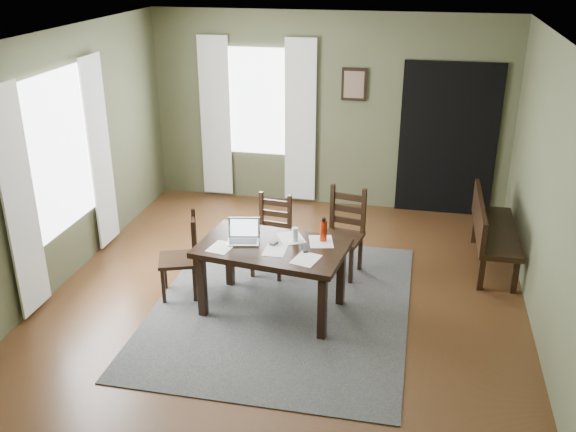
% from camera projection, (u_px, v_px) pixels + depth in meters
% --- Properties ---
extents(ground, '(5.00, 6.00, 0.01)m').
position_uv_depth(ground, '(282.00, 306.00, 6.71)').
color(ground, '#492C16').
extents(room_shell, '(5.02, 6.02, 2.71)m').
position_uv_depth(room_shell, '(281.00, 140.00, 6.01)').
color(room_shell, '#4D5134').
rests_on(room_shell, ground).
extents(rug, '(2.60, 3.20, 0.01)m').
position_uv_depth(rug, '(282.00, 305.00, 6.71)').
color(rug, '#3B3B3B').
rests_on(rug, ground).
extents(dining_table, '(1.55, 1.05, 0.72)m').
position_uv_depth(dining_table, '(272.00, 254.00, 6.39)').
color(dining_table, black).
rests_on(dining_table, rug).
extents(chair_end, '(0.51, 0.51, 0.92)m').
position_uv_depth(chair_end, '(183.00, 257.00, 6.76)').
color(chair_end, black).
rests_on(chair_end, rug).
extents(chair_back_left, '(0.44, 0.44, 0.90)m').
position_uv_depth(chair_back_left, '(272.00, 236.00, 7.25)').
color(chair_back_left, black).
rests_on(chair_back_left, rug).
extents(chair_back_right, '(0.51, 0.51, 0.99)m').
position_uv_depth(chair_back_right, '(343.00, 234.00, 7.22)').
color(chair_back_right, black).
rests_on(chair_back_right, rug).
extents(bench, '(0.46, 1.45, 0.82)m').
position_uv_depth(bench, '(490.00, 227.00, 7.38)').
color(bench, black).
rests_on(bench, ground).
extents(laptop, '(0.36, 0.31, 0.22)m').
position_uv_depth(laptop, '(244.00, 235.00, 6.45)').
color(laptop, '#B7B7BC').
rests_on(laptop, dining_table).
extents(computer_mouse, '(0.08, 0.10, 0.03)m').
position_uv_depth(computer_mouse, '(274.00, 243.00, 6.37)').
color(computer_mouse, '#3F3F42').
rests_on(computer_mouse, dining_table).
extents(tv_remote, '(0.10, 0.18, 0.02)m').
position_uv_depth(tv_remote, '(305.00, 248.00, 6.28)').
color(tv_remote, black).
rests_on(tv_remote, dining_table).
extents(drinking_glass, '(0.08, 0.08, 0.14)m').
position_uv_depth(drinking_glass, '(295.00, 234.00, 6.43)').
color(drinking_glass, silver).
rests_on(drinking_glass, dining_table).
extents(water_bottle, '(0.09, 0.09, 0.25)m').
position_uv_depth(water_bottle, '(323.00, 230.00, 6.42)').
color(water_bottle, '#B4280D').
rests_on(water_bottle, dining_table).
extents(paper_a, '(0.26, 0.31, 0.00)m').
position_uv_depth(paper_a, '(221.00, 247.00, 6.32)').
color(paper_a, white).
rests_on(paper_a, dining_table).
extents(paper_b, '(0.29, 0.34, 0.00)m').
position_uv_depth(paper_b, '(306.00, 259.00, 6.08)').
color(paper_b, white).
rests_on(paper_b, dining_table).
extents(paper_c, '(0.36, 0.39, 0.00)m').
position_uv_depth(paper_c, '(291.00, 238.00, 6.52)').
color(paper_c, white).
rests_on(paper_c, dining_table).
extents(paper_d, '(0.30, 0.35, 0.00)m').
position_uv_depth(paper_d, '(321.00, 242.00, 6.44)').
color(paper_d, white).
rests_on(paper_d, dining_table).
extents(paper_e, '(0.22, 0.28, 0.00)m').
position_uv_depth(paper_e, '(275.00, 250.00, 6.25)').
color(paper_e, white).
rests_on(paper_e, dining_table).
extents(window_left, '(0.01, 1.30, 1.70)m').
position_uv_depth(window_left, '(58.00, 153.00, 6.79)').
color(window_left, white).
rests_on(window_left, ground).
extents(window_back, '(1.00, 0.01, 1.50)m').
position_uv_depth(window_back, '(257.00, 102.00, 9.01)').
color(window_back, white).
rests_on(window_back, ground).
extents(curtain_left_near, '(0.03, 0.48, 2.30)m').
position_uv_depth(curtain_left_near, '(20.00, 203.00, 6.15)').
color(curtain_left_near, silver).
rests_on(curtain_left_near, ground).
extents(curtain_left_far, '(0.03, 0.48, 2.30)m').
position_uv_depth(curtain_left_far, '(100.00, 153.00, 7.62)').
color(curtain_left_far, silver).
rests_on(curtain_left_far, ground).
extents(curtain_back_left, '(0.44, 0.03, 2.30)m').
position_uv_depth(curtain_back_left, '(215.00, 117.00, 9.20)').
color(curtain_back_left, silver).
rests_on(curtain_back_left, ground).
extents(curtain_back_right, '(0.44, 0.03, 2.30)m').
position_uv_depth(curtain_back_right, '(300.00, 122.00, 8.96)').
color(curtain_back_right, silver).
rests_on(curtain_back_right, ground).
extents(framed_picture, '(0.34, 0.03, 0.44)m').
position_uv_depth(framed_picture, '(354.00, 84.00, 8.63)').
color(framed_picture, black).
rests_on(framed_picture, ground).
extents(doorway_back, '(1.30, 0.03, 2.10)m').
position_uv_depth(doorway_back, '(448.00, 140.00, 8.66)').
color(doorway_back, black).
rests_on(doorway_back, ground).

